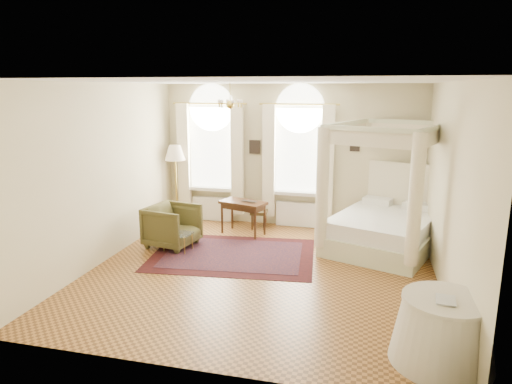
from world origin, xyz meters
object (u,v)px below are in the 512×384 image
at_px(stool, 259,214).
at_px(coffee_table, 178,235).
at_px(nightstand, 410,229).
at_px(floor_lamp, 175,157).
at_px(side_table, 443,331).
at_px(canopy_bed, 383,222).
at_px(armchair, 172,226).
at_px(writing_desk, 243,206).

distance_m(stool, coffee_table, 2.23).
height_order(nightstand, stool, nightstand).
bearing_deg(floor_lamp, side_table, -41.05).
bearing_deg(coffee_table, floor_lamp, 113.69).
bearing_deg(nightstand, floor_lamp, 177.62).
distance_m(canopy_bed, stool, 2.87).
relative_size(armchair, side_table, 0.79).
distance_m(coffee_table, side_table, 5.37).
relative_size(canopy_bed, armchair, 2.98).
bearing_deg(canopy_bed, armchair, -168.95).
xyz_separation_m(coffee_table, side_table, (4.57, -2.82, 0.07)).
height_order(stool, side_table, side_table).
bearing_deg(stool, floor_lamp, 179.12).
relative_size(writing_desk, floor_lamp, 0.59).
bearing_deg(stool, armchair, -131.83).
distance_m(nightstand, coffee_table, 4.86).
height_order(coffee_table, floor_lamp, floor_lamp).
xyz_separation_m(nightstand, armchair, (-4.79, -1.42, 0.14)).
distance_m(stool, floor_lamp, 2.41).
xyz_separation_m(stool, floor_lamp, (-2.06, 0.03, 1.25)).
height_order(writing_desk, floor_lamp, floor_lamp).
xyz_separation_m(stool, coffee_table, (-1.23, -1.86, -0.02)).
bearing_deg(side_table, writing_desk, 130.60).
bearing_deg(writing_desk, coffee_table, -125.61).
relative_size(canopy_bed, stool, 6.65).
relative_size(coffee_table, side_table, 0.49).
xyz_separation_m(nightstand, writing_desk, (-3.59, -0.29, 0.34)).
bearing_deg(canopy_bed, writing_desk, 174.08).
bearing_deg(stool, writing_desk, -116.88).
xyz_separation_m(canopy_bed, coffee_table, (-3.98, -1.06, -0.24)).
bearing_deg(side_table, stool, 125.59).
height_order(stool, coffee_table, stool).
xyz_separation_m(nightstand, floor_lamp, (-5.40, 0.22, 1.31)).
xyz_separation_m(canopy_bed, stool, (-2.75, 0.80, -0.22)).
distance_m(writing_desk, coffee_table, 1.71).
bearing_deg(coffee_table, nightstand, 20.00).
distance_m(nightstand, armchair, 5.00).
distance_m(canopy_bed, nightstand, 0.89).
relative_size(writing_desk, side_table, 0.92).
bearing_deg(coffee_table, stool, 56.51).
bearing_deg(armchair, floor_lamp, 31.15).
relative_size(armchair, coffee_table, 1.61).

